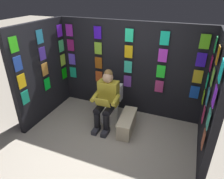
% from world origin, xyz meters
% --- Properties ---
extents(ground_plane, '(30.00, 30.00, 0.00)m').
position_xyz_m(ground_plane, '(0.00, 0.00, 0.00)').
color(ground_plane, '#B2A899').
extents(display_wall_back, '(3.28, 0.14, 2.02)m').
position_xyz_m(display_wall_back, '(-0.00, -1.67, 1.02)').
color(display_wall_back, black).
rests_on(display_wall_back, ground).
extents(display_wall_left, '(0.14, 1.62, 2.02)m').
position_xyz_m(display_wall_left, '(-1.64, -0.81, 1.02)').
color(display_wall_left, black).
rests_on(display_wall_left, ground).
extents(display_wall_right, '(0.14, 1.62, 2.02)m').
position_xyz_m(display_wall_right, '(1.64, -0.81, 1.02)').
color(display_wall_right, black).
rests_on(display_wall_right, ground).
extents(toilet, '(0.41, 0.56, 0.77)m').
position_xyz_m(toilet, '(0.22, -1.13, 0.33)').
color(toilet, white).
rests_on(toilet, ground).
extents(person_reading, '(0.53, 0.69, 1.19)m').
position_xyz_m(person_reading, '(0.21, -0.90, 0.60)').
color(person_reading, gold).
rests_on(person_reading, ground).
extents(comic_longbox_near, '(0.33, 0.78, 0.34)m').
position_xyz_m(comic_longbox_near, '(-0.25, -0.87, 0.17)').
color(comic_longbox_near, beige).
rests_on(comic_longbox_near, ground).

